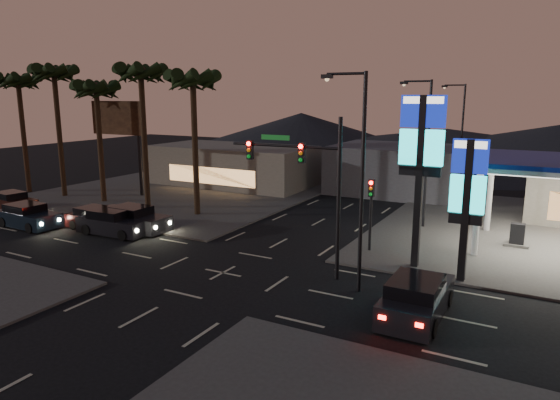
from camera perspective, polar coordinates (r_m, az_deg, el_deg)
The scene contains 27 objects.
ground at distance 26.17m, azimuth -6.55°, elevation -8.27°, with size 140.00×140.00×0.00m, color black.
corner_lot_nw at distance 47.89m, azimuth -11.27°, elevation 0.89°, with size 24.00×24.00×0.12m, color #47443F.
pylon_sign_tall at distance 26.30m, azimuth 15.84°, elevation 5.79°, with size 2.20×0.35×9.00m.
pylon_sign_short at distance 25.12m, azimuth 20.66°, elevation 1.20°, with size 1.60×0.35×7.00m.
traffic_signal_mast at distance 24.68m, azimuth 3.02°, elevation 3.12°, with size 6.10×0.39×8.00m.
pedestal_signal at distance 29.03m, azimuth 10.35°, elevation -0.37°, with size 0.32×0.39×4.30m.
streetlight_near at distance 22.55m, azimuth 8.93°, elevation 3.42°, with size 2.14×0.25×10.00m.
streetlight_mid at distance 34.99m, azimuth 16.20°, elevation 6.05°, with size 2.14×0.25×10.00m.
streetlight_far at distance 48.72m, azimuth 19.84°, elevation 7.32°, with size 2.14×0.25×10.00m.
palm_a at distance 37.59m, azimuth -9.91°, elevation 12.37°, with size 4.41×4.41×10.86m.
palm_b at distance 40.89m, azimuth -15.58°, elevation 12.82°, with size 4.41×4.41×11.46m.
palm_c at distance 44.48m, azimuth -20.24°, elevation 11.02°, with size 4.41×4.41×10.26m.
palm_d at distance 48.35m, azimuth -24.36°, elevation 12.22°, with size 4.41×4.41×11.66m.
palm_e at distance 52.38m, azimuth -27.70°, elevation 11.22°, with size 4.41×4.41×11.06m.
billboard at distance 48.02m, azimuth -18.07°, elevation 8.12°, with size 6.00×0.30×8.50m.
building_far_west at distance 51.12m, azimuth -5.33°, elevation 3.95°, with size 16.00×8.00×4.00m, color #726B5B.
building_far_mid at distance 48.11m, azimuth 13.52°, elevation 3.42°, with size 12.00×9.00×4.40m, color #4C4C51.
hill_left at distance 89.34m, azimuth 2.44°, elevation 7.99°, with size 40.00×40.00×6.00m, color black.
hill_right at distance 80.29m, azimuth 29.14°, elevation 5.73°, with size 50.00×50.00×5.00m, color black.
hill_center at distance 81.59m, azimuth 18.50°, elevation 6.33°, with size 60.00×60.00×4.00m, color black.
car_lane_a_front at distance 34.65m, azimuth -18.47°, elevation -2.49°, with size 5.10×2.34×1.63m.
car_lane_a_mid at distance 36.17m, azimuth -20.13°, elevation -2.10°, with size 4.75×2.13×1.52m.
car_lane_a_rear at distance 38.82m, azimuth -26.86°, elevation -1.68°, with size 5.05×2.29×1.62m.
car_lane_b_front at distance 36.68m, azimuth -18.24°, elevation -1.93°, with size 4.15×2.00×1.32m.
car_lane_b_mid at distance 35.15m, azimuth -16.31°, elevation -2.13°, with size 5.12×2.24×1.65m.
car_lane_b_rear at distance 45.00m, azimuth -28.27°, elevation -0.19°, with size 4.68×2.33×1.48m.
suv_station at distance 21.64m, azimuth 15.32°, elevation -10.79°, with size 2.24×5.11×1.70m.
Camera 1 is at (14.26, -20.03, 8.96)m, focal length 32.00 mm.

